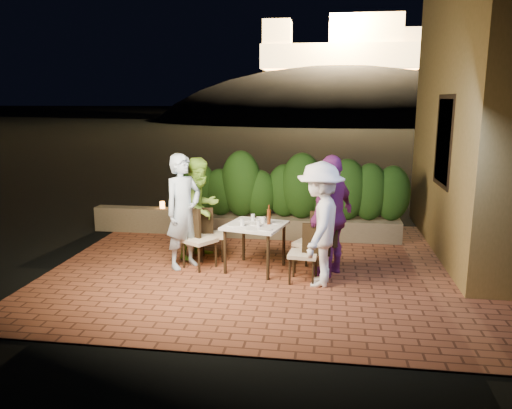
% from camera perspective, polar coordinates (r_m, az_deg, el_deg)
% --- Properties ---
extents(ground, '(400.00, 400.00, 0.00)m').
position_cam_1_polar(ground, '(7.85, 1.42, -8.28)').
color(ground, black).
rests_on(ground, ground).
extents(terrace_floor, '(7.00, 6.00, 0.15)m').
position_cam_1_polar(terrace_floor, '(8.34, 1.84, -7.46)').
color(terrace_floor, brown).
rests_on(terrace_floor, ground).
extents(building_wall, '(1.60, 5.00, 5.00)m').
position_cam_1_polar(building_wall, '(9.71, 24.99, 9.71)').
color(building_wall, '#A0823F').
rests_on(building_wall, ground).
extents(window_pane, '(0.08, 1.00, 1.40)m').
position_cam_1_polar(window_pane, '(9.06, 20.84, 6.78)').
color(window_pane, black).
rests_on(window_pane, building_wall).
extents(window_frame, '(0.06, 1.15, 1.55)m').
position_cam_1_polar(window_frame, '(9.05, 20.78, 6.78)').
color(window_frame, black).
rests_on(window_frame, building_wall).
extents(planter, '(4.20, 0.55, 0.40)m').
position_cam_1_polar(planter, '(9.96, 4.16, -2.60)').
color(planter, brown).
rests_on(planter, ground).
extents(hedge, '(4.00, 0.70, 1.10)m').
position_cam_1_polar(hedge, '(9.80, 4.23, 1.65)').
color(hedge, '#18390F').
rests_on(hedge, planter).
extents(parapet, '(2.20, 0.30, 0.50)m').
position_cam_1_polar(parapet, '(10.58, -12.27, -1.70)').
color(parapet, brown).
rests_on(parapet, ground).
extents(hill, '(52.00, 40.00, 22.00)m').
position_cam_1_polar(hill, '(67.66, 9.24, 6.09)').
color(hill, black).
rests_on(hill, ground).
extents(fortress, '(26.00, 8.00, 8.00)m').
position_cam_1_polar(fortress, '(67.78, 9.67, 18.37)').
color(fortress, '#FFCC7A').
rests_on(fortress, hill).
extents(dining_table, '(1.06, 1.06, 0.75)m').
position_cam_1_polar(dining_table, '(8.01, -0.10, -4.88)').
color(dining_table, white).
rests_on(dining_table, ground).
extents(plate_nw, '(0.20, 0.20, 0.01)m').
position_cam_1_polar(plate_nw, '(7.84, -2.65, -2.37)').
color(plate_nw, white).
rests_on(plate_nw, dining_table).
extents(plate_sw, '(0.22, 0.22, 0.01)m').
position_cam_1_polar(plate_sw, '(8.18, -1.36, -1.76)').
color(plate_sw, white).
rests_on(plate_sw, dining_table).
extents(plate_ne, '(0.23, 0.23, 0.01)m').
position_cam_1_polar(plate_ne, '(7.60, 1.08, -2.83)').
color(plate_ne, white).
rests_on(plate_ne, dining_table).
extents(plate_se, '(0.21, 0.21, 0.01)m').
position_cam_1_polar(plate_se, '(8.01, 2.27, -2.06)').
color(plate_se, white).
rests_on(plate_se, dining_table).
extents(plate_centre, '(0.23, 0.23, 0.01)m').
position_cam_1_polar(plate_centre, '(7.91, 0.05, -2.23)').
color(plate_centre, white).
rests_on(plate_centre, dining_table).
extents(plate_front, '(0.21, 0.21, 0.01)m').
position_cam_1_polar(plate_front, '(7.59, -0.51, -2.85)').
color(plate_front, white).
rests_on(plate_front, dining_table).
extents(glass_nw, '(0.07, 0.07, 0.12)m').
position_cam_1_polar(glass_nw, '(7.79, -1.58, -2.05)').
color(glass_nw, silver).
rests_on(glass_nw, dining_table).
extents(glass_sw, '(0.06, 0.06, 0.11)m').
position_cam_1_polar(glass_sw, '(8.13, -0.35, -1.47)').
color(glass_sw, silver).
rests_on(glass_sw, dining_table).
extents(glass_ne, '(0.06, 0.06, 0.10)m').
position_cam_1_polar(glass_ne, '(7.74, 0.28, -2.23)').
color(glass_ne, silver).
rests_on(glass_ne, dining_table).
extents(glass_se, '(0.06, 0.06, 0.10)m').
position_cam_1_polar(glass_se, '(7.98, 0.86, -1.77)').
color(glass_se, silver).
rests_on(glass_se, dining_table).
extents(beer_bottle, '(0.06, 0.06, 0.31)m').
position_cam_1_polar(beer_bottle, '(7.88, 1.49, -1.17)').
color(beer_bottle, '#53250D').
rests_on(beer_bottle, dining_table).
extents(bowl, '(0.19, 0.19, 0.04)m').
position_cam_1_polar(bowl, '(8.16, 0.49, -1.68)').
color(bowl, white).
rests_on(bowl, dining_table).
extents(chair_left_front, '(0.62, 0.62, 0.97)m').
position_cam_1_polar(chair_left_front, '(8.13, -6.48, -3.89)').
color(chair_left_front, black).
rests_on(chair_left_front, ground).
extents(chair_left_back, '(0.48, 0.48, 0.90)m').
position_cam_1_polar(chair_left_back, '(8.53, -5.01, -3.34)').
color(chair_left_back, black).
rests_on(chair_left_back, ground).
extents(chair_right_front, '(0.46, 0.46, 0.91)m').
position_cam_1_polar(chair_right_front, '(7.48, 5.43, -5.51)').
color(chair_right_front, black).
rests_on(chair_right_front, ground).
extents(chair_right_back, '(0.61, 0.61, 0.99)m').
position_cam_1_polar(chair_right_back, '(7.92, 6.35, -4.25)').
color(chair_right_back, black).
rests_on(chair_right_back, ground).
extents(diner_blue, '(0.76, 0.81, 1.86)m').
position_cam_1_polar(diner_blue, '(8.09, -8.30, -0.78)').
color(diner_blue, '#AAC5DB').
rests_on(diner_blue, ground).
extents(diner_green, '(0.98, 1.06, 1.74)m').
position_cam_1_polar(diner_green, '(8.58, -6.38, -0.41)').
color(diner_green, '#9FE447').
rests_on(diner_green, ground).
extents(diner_white, '(0.82, 1.26, 1.83)m').
position_cam_1_polar(diner_white, '(7.30, 7.30, -2.27)').
color(diner_white, white).
rests_on(diner_white, ground).
extents(diner_purple, '(0.95, 1.18, 1.88)m').
position_cam_1_polar(diner_purple, '(7.76, 8.66, -1.25)').
color(diner_purple, '#7A2873').
rests_on(diner_purple, ground).
extents(parapet_lamp, '(0.10, 0.10, 0.14)m').
position_cam_1_polar(parapet_lamp, '(10.40, -10.66, -0.05)').
color(parapet_lamp, orange).
rests_on(parapet_lamp, parapet).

